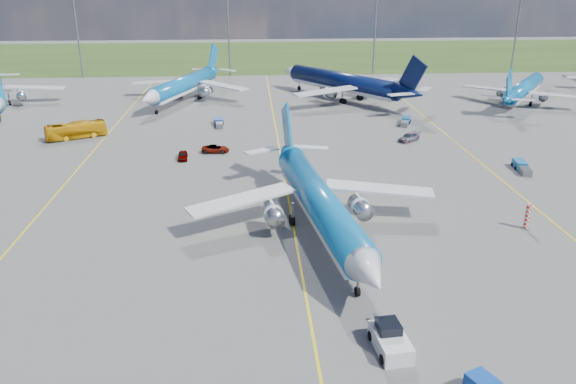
{
  "coord_description": "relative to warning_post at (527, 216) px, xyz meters",
  "views": [
    {
      "loc": [
        -4.46,
        -47.27,
        26.91
      ],
      "look_at": [
        -0.57,
        10.83,
        4.0
      ],
      "focal_mm": 35.0,
      "sensor_mm": 36.0,
      "label": 1
    }
  ],
  "objects": [
    {
      "name": "grass_strip",
      "position": [
        -26.0,
        142.0,
        -1.5
      ],
      "size": [
        400.0,
        80.0,
        0.01
      ],
      "primitive_type": "cube",
      "color": "#2D4719",
      "rests_on": "ground"
    },
    {
      "name": "baggage_tug_c",
      "position": [
        -36.5,
        47.99,
        -0.96
      ],
      "size": [
        1.74,
        5.19,
        1.15
      ],
      "rotation": [
        0.0,
        0.0,
        0.08
      ],
      "color": "#1C43A8",
      "rests_on": "ground"
    },
    {
      "name": "bg_jet_ne",
      "position": [
        29.24,
        63.22,
        -1.5
      ],
      "size": [
        43.08,
        44.7,
        9.31
      ],
      "primitive_type": null,
      "rotation": [
        0.0,
        0.0,
        2.49
      ],
      "color": "#0C66A9",
      "rests_on": "ground"
    },
    {
      "name": "baggage_tug_e",
      "position": [
        -1.34,
        46.57,
        -0.96
      ],
      "size": [
        3.11,
        5.31,
        1.16
      ],
      "rotation": [
        0.0,
        0.0,
        -0.36
      ],
      "color": "#1C65AB",
      "rests_on": "ground"
    },
    {
      "name": "warning_post",
      "position": [
        0.0,
        0.0,
        0.0
      ],
      "size": [
        0.5,
        0.5,
        3.0
      ],
      "primitive_type": "cylinder",
      "color": "red",
      "rests_on": "ground"
    },
    {
      "name": "taxiway_lines",
      "position": [
        -25.83,
        19.7,
        -1.49
      ],
      "size": [
        60.25,
        160.0,
        0.02
      ],
      "color": "yellow",
      "rests_on": "ground"
    },
    {
      "name": "bg_jet_nnw",
      "position": [
        -45.17,
        70.14,
        -1.5
      ],
      "size": [
        41.64,
        47.32,
        10.34
      ],
      "primitive_type": null,
      "rotation": [
        0.0,
        0.0,
        -0.34
      ],
      "color": "#0C66A9",
      "rests_on": "ground"
    },
    {
      "name": "baggage_tug_w",
      "position": [
        8.51,
        19.25,
        -0.94
      ],
      "size": [
        2.18,
        5.46,
        1.19
      ],
      "rotation": [
        0.0,
        0.0,
        -0.15
      ],
      "color": "#19609B",
      "rests_on": "ground"
    },
    {
      "name": "apron_bus",
      "position": [
        -60.72,
        40.89,
        -0.09
      ],
      "size": [
        10.13,
        6.72,
        2.83
      ],
      "primitive_type": "imported",
      "rotation": [
        0.0,
        0.0,
        2.04
      ],
      "color": "#E0A00D",
      "rests_on": "ground"
    },
    {
      "name": "service_car_c",
      "position": [
        -3.71,
        35.37,
        -0.83
      ],
      "size": [
        4.69,
        4.41,
        1.33
      ],
      "primitive_type": "imported",
      "rotation": [
        0.0,
        0.0,
        -0.86
      ],
      "color": "#999999",
      "rests_on": "ground"
    },
    {
      "name": "service_car_b",
      "position": [
        -36.27,
        31.0,
        -0.89
      ],
      "size": [
        4.47,
        2.24,
        1.21
      ],
      "primitive_type": "imported",
      "rotation": [
        0.0,
        0.0,
        1.52
      ],
      "color": "#999999",
      "rests_on": "ground"
    },
    {
      "name": "bg_jet_n",
      "position": [
        -9.88,
        69.09,
        -1.5
      ],
      "size": [
        52.97,
        55.08,
        11.47
      ],
      "primitive_type": null,
      "rotation": [
        0.0,
        0.0,
        3.78
      ],
      "color": "#07123E",
      "rests_on": "ground"
    },
    {
      "name": "service_car_a",
      "position": [
        -41.12,
        27.85,
        -0.89
      ],
      "size": [
        1.68,
        3.68,
        1.22
      ],
      "primitive_type": "imported",
      "rotation": [
        0.0,
        0.0,
        0.07
      ],
      "color": "#999999",
      "rests_on": "ground"
    },
    {
      "name": "pushback_tug",
      "position": [
        -20.34,
        -20.31,
        -0.66
      ],
      "size": [
        2.72,
        6.21,
        2.07
      ],
      "rotation": [
        0.0,
        0.0,
        0.11
      ],
      "color": "silver",
      "rests_on": "ground"
    },
    {
      "name": "main_airliner",
      "position": [
        -23.28,
        0.57,
        -1.5
      ],
      "size": [
        35.86,
        43.98,
        10.51
      ],
      "primitive_type": null,
      "rotation": [
        0.0,
        0.0,
        0.14
      ],
      "color": "#0C66A9",
      "rests_on": "ground"
    },
    {
      "name": "ground",
      "position": [
        -26.0,
        -8.0,
        -1.5
      ],
      "size": [
        400.0,
        400.0,
        0.0
      ],
      "primitive_type": "plane",
      "color": "#5D5D5A",
      "rests_on": "ground"
    },
    {
      "name": "floodlight_masts",
      "position": [
        -16.0,
        102.0,
        11.06
      ],
      "size": [
        202.2,
        0.5,
        22.7
      ],
      "color": "slate",
      "rests_on": "ground"
    }
  ]
}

